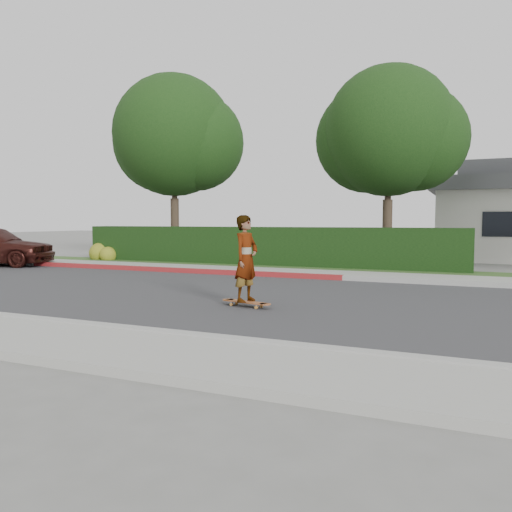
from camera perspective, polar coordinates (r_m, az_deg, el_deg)
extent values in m
plane|color=slate|center=(11.17, -0.02, -4.88)|extent=(120.00, 120.00, 0.00)
cube|color=#2D2D30|center=(11.17, -0.02, -4.86)|extent=(60.00, 8.00, 0.01)
cube|color=#9E9E99|center=(7.62, -12.41, -8.61)|extent=(60.00, 0.20, 0.15)
cube|color=gray|center=(6.94, -16.81, -10.08)|extent=(60.00, 1.60, 0.12)
cube|color=#9E9E99|center=(14.98, 6.19, -2.33)|extent=(60.00, 0.20, 0.15)
cube|color=maroon|center=(17.11, -10.04, -1.57)|extent=(12.00, 0.21, 0.15)
cube|color=gray|center=(15.84, 7.14, -2.05)|extent=(60.00, 1.60, 0.12)
cube|color=#2D4C1E|center=(17.37, 8.61, -1.56)|extent=(60.00, 1.60, 0.10)
cube|color=black|center=(18.86, 0.24, 1.06)|extent=(15.00, 1.00, 1.50)
sphere|color=#2D4C19|center=(22.37, -17.41, 0.32)|extent=(0.90, 0.90, 0.90)
sphere|color=#2D4C19|center=(21.84, -16.56, 0.12)|extent=(0.70, 0.70, 0.70)
cylinder|color=#33261C|center=(22.09, -9.24, 3.00)|extent=(0.36, 0.36, 2.70)
cylinder|color=#33261C|center=(22.15, -9.30, 8.25)|extent=(0.24, 0.24, 2.25)
sphere|color=black|center=(22.39, -9.36, 13.42)|extent=(5.20, 5.20, 5.20)
sphere|color=black|center=(23.12, -10.52, 12.60)|extent=(4.42, 4.42, 4.42)
sphere|color=black|center=(22.13, -6.91, 12.77)|extent=(4.16, 4.16, 4.16)
cylinder|color=#33261C|center=(19.35, 14.76, 2.51)|extent=(0.36, 0.36, 2.52)
cylinder|color=#33261C|center=(19.40, 14.86, 8.10)|extent=(0.24, 0.24, 2.10)
sphere|color=black|center=(19.63, 14.96, 13.61)|extent=(4.80, 4.80, 4.80)
sphere|color=black|center=(20.12, 12.81, 12.83)|extent=(4.08, 4.08, 4.08)
sphere|color=black|center=(19.76, 17.72, 12.61)|extent=(3.84, 3.84, 3.84)
cube|color=black|center=(22.15, 26.24, 3.29)|extent=(1.40, 0.06, 1.00)
cylinder|color=#C78336|center=(10.16, -2.83, -5.54)|extent=(0.07, 0.05, 0.06)
cylinder|color=#C78336|center=(10.30, -2.23, -5.41)|extent=(0.07, 0.05, 0.06)
cylinder|color=#C78336|center=(9.80, 0.02, -5.90)|extent=(0.07, 0.05, 0.06)
cylinder|color=#C78336|center=(9.94, 0.61, -5.75)|extent=(0.07, 0.05, 0.06)
cube|color=silver|center=(10.22, -2.53, -5.24)|extent=(0.09, 0.19, 0.03)
cube|color=silver|center=(9.86, 0.32, -5.58)|extent=(0.09, 0.19, 0.03)
cube|color=brown|center=(10.04, -1.13, -5.27)|extent=(0.95, 0.42, 0.02)
cylinder|color=brown|center=(10.32, -3.21, -5.02)|extent=(0.27, 0.27, 0.02)
cylinder|color=brown|center=(9.77, 1.06, -5.53)|extent=(0.27, 0.27, 0.02)
imported|color=white|center=(9.93, -1.14, -0.29)|extent=(0.52, 0.70, 1.73)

